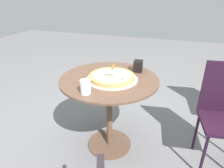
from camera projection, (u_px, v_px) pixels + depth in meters
name	position (u px, v px, depth m)	size (l,w,h in m)	color
ground_plane	(110.00, 144.00, 2.00)	(10.00, 10.00, 0.00)	slate
patio_table	(109.00, 96.00, 1.76)	(0.84, 0.84, 0.73)	brown
pizza_on_tray	(112.00, 77.00, 1.66)	(0.43, 0.43, 0.05)	beige
pizza_server	(112.00, 69.00, 1.71)	(0.09, 0.21, 0.02)	silver
drinking_cup	(85.00, 87.00, 1.42)	(0.08, 0.08, 0.10)	silver
napkin_dispenser	(138.00, 66.00, 1.81)	(0.09, 0.08, 0.10)	black
patio_chair_far	(224.00, 110.00, 1.62)	(0.41, 0.41, 0.90)	black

